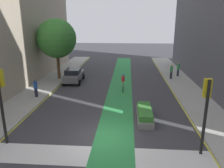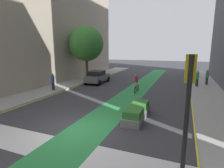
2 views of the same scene
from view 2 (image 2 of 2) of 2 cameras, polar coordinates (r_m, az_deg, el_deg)
ground_plane at (r=10.22m, az=-11.37°, el=-13.72°), size 120.00×120.00×0.00m
bike_lane_paint at (r=9.89m, az=-7.88°, el=-14.47°), size 2.40×60.00×0.01m
crosswalk_band at (r=8.81m, az=-18.85°, el=-18.38°), size 12.00×1.80×0.01m
curb_stripe_right at (r=8.84m, az=25.58°, el=-18.81°), size 0.16×60.00×0.01m
traffic_signal_near_right at (r=6.63m, az=23.12°, el=-1.87°), size 0.35×0.52×4.08m
car_grey_left_far at (r=22.69m, az=-4.66°, el=2.31°), size 2.16×4.27×1.57m
cyclist_in_lane at (r=17.77m, az=7.76°, el=0.35°), size 0.32×1.73×1.86m
pedestrian_sidewalk_right_a at (r=23.55m, az=27.86°, el=2.04°), size 0.34×0.34×1.80m
pedestrian_sidewalk_left_a at (r=18.98m, az=-18.18°, el=0.70°), size 0.34×0.34×1.68m
pedestrian_sidewalk_right_b at (r=22.07m, az=25.37°, el=1.71°), size 0.34×0.34×1.78m
street_tree_near at (r=24.26m, az=-8.16°, el=12.50°), size 4.53×4.53×7.02m
median_planter at (r=11.35m, az=7.89°, el=-8.84°), size 1.05×3.26×0.85m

